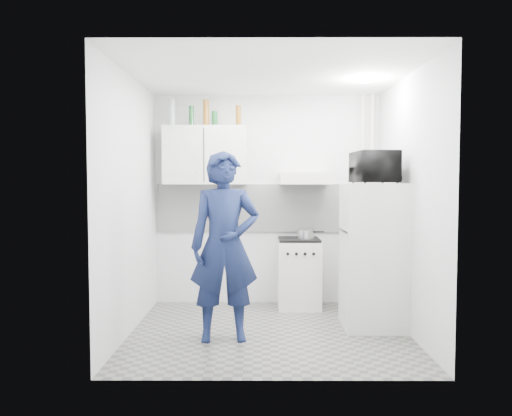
{
  "coord_description": "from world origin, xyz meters",
  "views": [
    {
      "loc": [
        -0.11,
        -5.01,
        1.53
      ],
      "look_at": [
        -0.13,
        0.3,
        1.25
      ],
      "focal_mm": 35.0,
      "sensor_mm": 36.0,
      "label": 1
    }
  ],
  "objects": [
    {
      "name": "bottle_e",
      "position": [
        -0.35,
        1.07,
        2.33
      ],
      "size": [
        0.06,
        0.06,
        0.25
      ],
      "primitive_type": "cylinder",
      "color": "brown",
      "rests_on": "upper_cabinet"
    },
    {
      "name": "bottle_a",
      "position": [
        -1.15,
        1.07,
        2.36
      ],
      "size": [
        0.08,
        0.08,
        0.33
      ],
      "primitive_type": "cylinder",
      "color": "#B2B7BC",
      "rests_on": "upper_cabinet"
    },
    {
      "name": "canister_a",
      "position": [
        -0.64,
        1.07,
        2.29
      ],
      "size": [
        0.07,
        0.07,
        0.18
      ],
      "primitive_type": "cylinder",
      "color": "#144C1E",
      "rests_on": "upper_cabinet"
    },
    {
      "name": "wall_back",
      "position": [
        0.0,
        1.25,
        1.3
      ],
      "size": [
        2.8,
        0.0,
        2.8
      ],
      "primitive_type": "plane",
      "rotation": [
        1.57,
        0.0,
        0.0
      ],
      "color": "silver",
      "rests_on": "floor"
    },
    {
      "name": "wall_left",
      "position": [
        -1.4,
        0.0,
        1.3
      ],
      "size": [
        0.0,
        2.6,
        2.6
      ],
      "primitive_type": "plane",
      "rotation": [
        1.57,
        0.0,
        1.57
      ],
      "color": "silver",
      "rests_on": "floor"
    },
    {
      "name": "fridge",
      "position": [
        1.1,
        0.18,
        0.76
      ],
      "size": [
        0.63,
        0.63,
        1.51
      ],
      "primitive_type": "cube",
      "rotation": [
        0.0,
        0.0,
        -0.0
      ],
      "color": "beige",
      "rests_on": "floor"
    },
    {
      "name": "upper_cabinet",
      "position": [
        -0.75,
        1.07,
        1.85
      ],
      "size": [
        1.0,
        0.35,
        0.7
      ],
      "primitive_type": "cube",
      "color": "beige",
      "rests_on": "wall_back"
    },
    {
      "name": "bottle_c",
      "position": [
        -0.92,
        1.07,
        2.32
      ],
      "size": [
        0.06,
        0.06,
        0.25
      ],
      "primitive_type": "cylinder",
      "color": "#144C1E",
      "rests_on": "upper_cabinet"
    },
    {
      "name": "stove_top",
      "position": [
        0.39,
        1.0,
        0.83
      ],
      "size": [
        0.49,
        0.49,
        0.03
      ],
      "primitive_type": "cube",
      "color": "black",
      "rests_on": "stove"
    },
    {
      "name": "range_hood",
      "position": [
        0.45,
        1.0,
        1.57
      ],
      "size": [
        0.6,
        0.5,
        0.14
      ],
      "primitive_type": "cube",
      "color": "silver",
      "rests_on": "wall_back"
    },
    {
      "name": "wall_right",
      "position": [
        1.4,
        0.0,
        1.3
      ],
      "size": [
        0.0,
        2.6,
        2.6
      ],
      "primitive_type": "plane",
      "rotation": [
        1.57,
        0.0,
        -1.57
      ],
      "color": "silver",
      "rests_on": "floor"
    },
    {
      "name": "ceiling",
      "position": [
        0.0,
        0.0,
        2.6
      ],
      "size": [
        2.8,
        2.8,
        0.0
      ],
      "primitive_type": "plane",
      "color": "white",
      "rests_on": "wall_back"
    },
    {
      "name": "ceiling_spot_fixture",
      "position": [
        1.0,
        0.2,
        2.57
      ],
      "size": [
        0.1,
        0.1,
        0.02
      ],
      "primitive_type": "cylinder",
      "color": "white",
      "rests_on": "ceiling"
    },
    {
      "name": "floor",
      "position": [
        0.0,
        0.0,
        0.0
      ],
      "size": [
        2.8,
        2.8,
        0.0
      ],
      "primitive_type": "plane",
      "color": "slate",
      "rests_on": "ground"
    },
    {
      "name": "microwave",
      "position": [
        1.1,
        0.18,
        1.68
      ],
      "size": [
        0.62,
        0.44,
        0.33
      ],
      "primitive_type": "imported",
      "rotation": [
        0.0,
        0.0,
        1.62
      ],
      "color": "black",
      "rests_on": "fridge"
    },
    {
      "name": "bottle_d",
      "position": [
        -0.74,
        1.07,
        2.36
      ],
      "size": [
        0.07,
        0.07,
        0.32
      ],
      "primitive_type": "cylinder",
      "color": "brown",
      "rests_on": "upper_cabinet"
    },
    {
      "name": "pipe_a",
      "position": [
        1.3,
        1.17,
        1.3
      ],
      "size": [
        0.05,
        0.05,
        2.6
      ],
      "primitive_type": "cylinder",
      "color": "silver",
      "rests_on": "floor"
    },
    {
      "name": "stove",
      "position": [
        0.39,
        1.0,
        0.41
      ],
      "size": [
        0.51,
        0.51,
        0.82
      ],
      "primitive_type": "cube",
      "color": "silver",
      "rests_on": "floor"
    },
    {
      "name": "pipe_b",
      "position": [
        1.18,
        1.17,
        1.3
      ],
      "size": [
        0.04,
        0.04,
        2.6
      ],
      "primitive_type": "cylinder",
      "color": "silver",
      "rests_on": "floor"
    },
    {
      "name": "saucepan",
      "position": [
        0.47,
        0.97,
        0.9
      ],
      "size": [
        0.19,
        0.19,
        0.1
      ],
      "primitive_type": "cylinder",
      "color": "silver",
      "rests_on": "stove_top"
    },
    {
      "name": "person",
      "position": [
        -0.43,
        -0.25,
        0.91
      ],
      "size": [
        0.71,
        0.51,
        1.82
      ],
      "primitive_type": "imported",
      "rotation": [
        0.0,
        0.0,
        0.11
      ],
      "color": "#131D41",
      "rests_on": "floor"
    },
    {
      "name": "backsplash",
      "position": [
        0.0,
        1.24,
        1.2
      ],
      "size": [
        2.74,
        0.03,
        0.6
      ],
      "primitive_type": "cube",
      "color": "white",
      "rests_on": "wall_back"
    }
  ]
}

